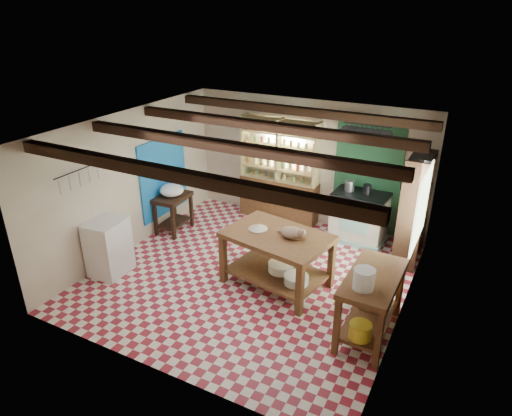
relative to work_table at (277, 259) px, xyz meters
The scene contains 30 objects.
floor 0.69m from the work_table, behind, with size 5.00×5.00×0.02m, color maroon.
ceiling 2.19m from the work_table, behind, with size 5.00×5.00×0.02m, color #3F3F43.
wall_back 2.69m from the work_table, 101.14° to the left, with size 5.00×0.04×2.60m, color beige.
wall_front 2.67m from the work_table, 101.22° to the right, with size 5.00×0.04×2.60m, color beige.
wall_left 3.11m from the work_table, behind, with size 0.04×5.00×2.60m, color beige.
wall_right 2.17m from the work_table, ahead, with size 0.04×5.00×2.60m, color beige.
ceiling_beams 2.07m from the work_table, behind, with size 5.00×3.80×0.15m, color black.
blue_wall_patch 3.16m from the work_table, 162.94° to the left, with size 0.04×1.40×1.60m, color #186CB7.
green_wall_patch 2.71m from the work_table, 73.05° to the left, with size 1.30×0.04×2.30m, color #1D492B.
window_back 2.95m from the work_table, 111.77° to the left, with size 0.90×0.02×0.80m, color #B4CAB3.
window_right 2.42m from the work_table, 26.95° to the left, with size 0.02×1.30×1.20m, color #B4CAB3.
utensil_rail 3.43m from the work_table, 157.92° to the right, with size 0.06×0.90×0.28m, color black.
pot_rack 2.78m from the work_table, 69.85° to the left, with size 0.86×0.12×0.36m, color black.
shelving_unit 2.62m from the work_table, 114.23° to the left, with size 1.70×0.34×2.20m, color tan.
tall_rack 2.60m from the work_table, 45.38° to the left, with size 0.40×0.86×2.00m, color black.
work_table is the anchor object (origin of this frame).
stove 2.29m from the work_table, 70.62° to the left, with size 1.02×0.68×0.99m, color silver.
prep_table 2.81m from the work_table, 163.52° to the left, with size 0.53×0.77×0.78m, color black.
white_cabinet 2.89m from the work_table, 159.82° to the right, with size 0.54×0.65×0.98m, color white.
right_counter 1.77m from the work_table, 17.59° to the right, with size 0.67×1.34×0.96m, color brown.
cat 0.61m from the work_table, ahead, with size 0.39×0.30×0.18m, color #9B745A.
steel_tray 0.59m from the work_table, behind, with size 0.32×0.32×0.02m, color #A7A7AE.
basin_large 0.16m from the work_table, 35.02° to the left, with size 0.42×0.42×0.15m, color white.
basin_small 0.48m from the work_table, 22.51° to the right, with size 0.40×0.40×0.14m, color white.
kettle_left 2.32m from the work_table, 76.79° to the left, with size 0.18×0.18×0.21m, color #A7A7AE.
kettle_right 2.40m from the work_table, 68.26° to the left, with size 0.15×0.15×0.19m, color black.
enamel_bowl 2.84m from the work_table, 163.52° to the left, with size 0.48×0.48×0.24m, color white.
white_bucket 1.96m from the work_table, 28.44° to the right, with size 0.28×0.28×0.28m, color white.
wicker_basket 1.71m from the work_table, ahead, with size 0.40×0.32×0.28m, color #9F7A40.
yellow_tub 1.95m from the work_table, 30.35° to the right, with size 0.30×0.30×0.22m, color gold.
Camera 1 is at (3.18, -5.88, 4.33)m, focal length 32.00 mm.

